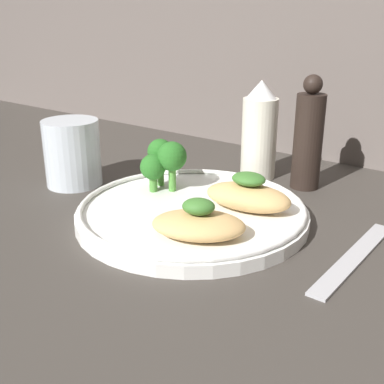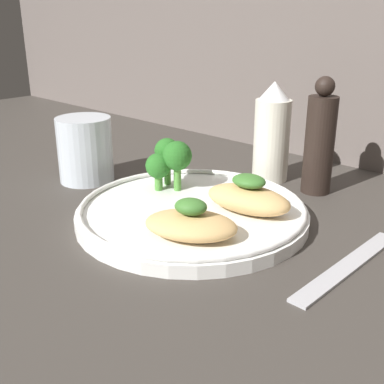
{
  "view_description": "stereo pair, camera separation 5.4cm",
  "coord_description": "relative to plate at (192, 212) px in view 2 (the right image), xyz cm",
  "views": [
    {
      "loc": [
        30.02,
        -40.08,
        22.53
      ],
      "look_at": [
        0.0,
        0.0,
        3.4
      ],
      "focal_mm": 45.0,
      "sensor_mm": 36.0,
      "label": 1
    },
    {
      "loc": [
        34.13,
        -36.64,
        22.53
      ],
      "look_at": [
        0.0,
        0.0,
        3.4
      ],
      "focal_mm": 45.0,
      "sensor_mm": 36.0,
      "label": 2
    }
  ],
  "objects": [
    {
      "name": "fork",
      "position": [
        17.97,
        2.05,
        -0.69
      ],
      "size": [
        2.18,
        17.59,
        0.6
      ],
      "color": "#B2B2B7",
      "rests_on": "ground_plane"
    },
    {
      "name": "broccoli_bunch",
      "position": [
        -6.6,
        2.9,
        4.33
      ],
      "size": [
        5.88,
        5.41,
        6.24
      ],
      "color": "#4C8E38",
      "rests_on": "plate"
    },
    {
      "name": "drinking_glass",
      "position": [
        -20.08,
        0.49,
        3.44
      ],
      "size": [
        7.48,
        7.48,
        8.87
      ],
      "color": "silver",
      "rests_on": "ground_plane"
    },
    {
      "name": "sauce_bottle",
      "position": [
        -1.6,
        17.74,
        5.53
      ],
      "size": [
        4.89,
        4.89,
        13.64
      ],
      "color": "silver",
      "rests_on": "ground_plane"
    },
    {
      "name": "grilled_meat_middle",
      "position": [
        5.07,
        3.66,
        2.06
      ],
      "size": [
        10.56,
        6.64,
        4.29
      ],
      "color": "tan",
      "rests_on": "plate"
    },
    {
      "name": "grilled_meat_front",
      "position": [
        4.71,
        -5.22,
        1.77
      ],
      "size": [
        11.06,
        9.62,
        3.97
      ],
      "color": "tan",
      "rests_on": "plate"
    },
    {
      "name": "pepper_grinder",
      "position": [
        5.62,
        17.74,
        5.82
      ],
      "size": [
        3.77,
        3.77,
        14.92
      ],
      "color": "black",
      "rests_on": "ground_plane"
    },
    {
      "name": "ground_plane",
      "position": [
        0.0,
        0.0,
        -1.49
      ],
      "size": [
        180.0,
        180.0,
        1.0
      ],
      "primitive_type": "cube",
      "color": "#3D3833"
    },
    {
      "name": "plate",
      "position": [
        0.0,
        0.0,
        0.0
      ],
      "size": [
        26.13,
        26.13,
        2.0
      ],
      "color": "white",
      "rests_on": "ground_plane"
    }
  ]
}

